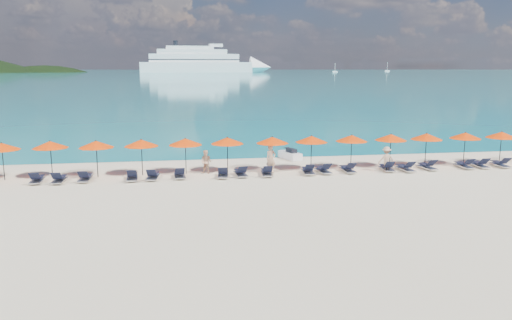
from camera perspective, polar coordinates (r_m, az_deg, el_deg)
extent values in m
plane|color=beige|center=(26.69, 0.98, -3.71)|extent=(1400.00, 1400.00, 0.00)
cube|color=#1FA9B2|center=(685.53, -8.52, 10.00)|extent=(1600.00, 1300.00, 0.01)
ellipsoid|color=black|center=(604.75, -22.79, 5.89)|extent=(162.00, 126.00, 85.50)
cube|color=white|center=(554.82, -6.84, 10.47)|extent=(121.33, 29.57, 10.92)
cone|color=white|center=(566.59, 0.55, 10.55)|extent=(25.54, 25.54, 24.03)
cube|color=white|center=(554.68, -7.10, 11.48)|extent=(97.14, 24.75, 8.74)
cube|color=white|center=(554.61, -7.34, 12.15)|extent=(75.41, 21.17, 5.46)
cube|color=white|center=(554.55, -7.58, 12.60)|extent=(51.21, 16.34, 3.82)
cube|color=black|center=(554.65, -7.09, 11.31)|extent=(98.35, 25.04, 0.98)
cube|color=black|center=(554.71, -7.10, 11.71)|extent=(95.92, 24.45, 0.98)
cylinder|color=black|center=(553.60, -9.19, 13.01)|extent=(4.81, 4.81, 6.01)
cube|color=white|center=(572.77, 9.01, 9.95)|extent=(5.65, 1.88, 1.51)
cylinder|color=white|center=(572.74, 9.02, 10.44)|extent=(0.34, 0.34, 9.42)
cube|color=white|center=(669.15, 14.76, 9.82)|extent=(6.28, 2.09, 1.67)
cylinder|color=white|center=(669.13, 14.78, 10.29)|extent=(0.38, 0.38, 10.46)
cube|color=white|center=(36.23, 3.91, 0.53)|extent=(1.44, 2.30, 0.49)
cube|color=black|center=(36.02, 4.06, 1.05)|extent=(0.71, 0.99, 0.31)
cylinder|color=black|center=(36.61, 3.49, 1.43)|extent=(0.49, 0.20, 0.05)
imported|color=tan|center=(31.27, 1.72, 0.10)|extent=(0.74, 0.59, 1.79)
imported|color=tan|center=(31.23, -5.71, -0.23)|extent=(0.84, 0.70, 1.50)
imported|color=tan|center=(32.91, 14.67, 0.11)|extent=(1.03, 0.48, 1.60)
cylinder|color=black|center=(32.84, -26.93, -0.19)|extent=(0.05, 0.05, 2.20)
cone|color=#F73D03|center=(32.70, -27.07, 1.39)|extent=(2.10, 2.10, 0.42)
sphere|color=black|center=(32.67, -27.10, 1.77)|extent=(0.08, 0.08, 0.08)
cylinder|color=black|center=(32.40, -22.35, 0.03)|extent=(0.05, 0.05, 2.20)
cone|color=#F73D03|center=(32.25, -22.47, 1.64)|extent=(2.10, 2.10, 0.42)
sphere|color=black|center=(32.22, -22.50, 2.02)|extent=(0.08, 0.08, 0.08)
cylinder|color=black|center=(31.59, -17.71, 0.08)|extent=(0.05, 0.05, 2.20)
cone|color=#F73D03|center=(31.44, -17.81, 1.73)|extent=(2.10, 2.10, 0.42)
sphere|color=black|center=(31.41, -17.83, 2.12)|extent=(0.08, 0.08, 0.08)
cylinder|color=black|center=(31.40, -12.91, 0.25)|extent=(0.05, 0.05, 2.20)
cone|color=#F73D03|center=(31.25, -12.98, 1.91)|extent=(2.10, 2.10, 0.42)
sphere|color=black|center=(31.22, -12.99, 2.31)|extent=(0.08, 0.08, 0.08)
cylinder|color=black|center=(31.38, -8.04, 0.41)|extent=(0.05, 0.05, 2.20)
cone|color=#F73D03|center=(31.23, -8.08, 2.08)|extent=(2.10, 2.10, 0.42)
sphere|color=black|center=(31.20, -8.09, 2.48)|extent=(0.08, 0.08, 0.08)
cylinder|color=black|center=(31.60, -3.28, 0.58)|extent=(0.05, 0.05, 2.20)
cone|color=#F73D03|center=(31.46, -3.29, 2.23)|extent=(2.10, 2.10, 0.42)
sphere|color=black|center=(31.43, -3.30, 2.62)|extent=(0.08, 0.08, 0.08)
cylinder|color=black|center=(31.80, 1.87, 0.65)|extent=(0.05, 0.05, 2.20)
cone|color=#F73D03|center=(31.65, 1.88, 2.29)|extent=(2.10, 2.10, 0.42)
sphere|color=black|center=(31.62, 1.88, 2.68)|extent=(0.08, 0.08, 0.08)
cylinder|color=black|center=(32.43, 6.33, 0.79)|extent=(0.05, 0.05, 2.20)
cone|color=#F73D03|center=(32.28, 6.36, 2.39)|extent=(2.10, 2.10, 0.42)
sphere|color=black|center=(32.25, 6.37, 2.78)|extent=(0.08, 0.08, 0.08)
cylinder|color=black|center=(33.22, 10.83, 0.89)|extent=(0.05, 0.05, 2.20)
cone|color=#F73D03|center=(33.07, 10.88, 2.47)|extent=(2.10, 2.10, 0.42)
sphere|color=black|center=(33.04, 10.90, 2.84)|extent=(0.08, 0.08, 0.08)
cylinder|color=black|center=(34.23, 15.09, 1.00)|extent=(0.05, 0.05, 2.20)
cone|color=#F73D03|center=(34.10, 15.17, 2.53)|extent=(2.10, 2.10, 0.42)
sphere|color=black|center=(34.07, 15.18, 2.89)|extent=(0.08, 0.08, 0.08)
cylinder|color=black|center=(35.33, 18.83, 1.09)|extent=(0.05, 0.05, 2.20)
cone|color=#F73D03|center=(35.19, 18.92, 2.57)|extent=(2.10, 2.10, 0.42)
sphere|color=black|center=(35.17, 18.94, 2.92)|extent=(0.08, 0.08, 0.08)
cylinder|color=black|center=(36.71, 22.71, 1.17)|extent=(0.05, 0.05, 2.20)
cone|color=#F73D03|center=(36.58, 22.81, 2.59)|extent=(2.10, 2.10, 0.42)
sphere|color=black|center=(36.55, 22.84, 2.93)|extent=(0.08, 0.08, 0.08)
cylinder|color=black|center=(38.14, 26.16, 1.23)|extent=(0.05, 0.05, 2.20)
cone|color=#F73D03|center=(38.02, 26.27, 2.60)|extent=(2.10, 2.10, 0.42)
sphere|color=black|center=(37.99, 26.30, 2.93)|extent=(0.08, 0.08, 0.08)
cube|color=silver|center=(31.44, -23.74, -2.16)|extent=(0.73, 1.74, 0.06)
cube|color=black|center=(31.64, -23.67, -1.78)|extent=(0.62, 1.13, 0.04)
cube|color=black|center=(30.83, -23.99, -1.64)|extent=(0.58, 0.57, 0.43)
cube|color=silver|center=(30.98, -21.58, -2.18)|extent=(0.64, 1.71, 0.06)
cube|color=black|center=(31.19, -21.50, -1.79)|extent=(0.56, 1.11, 0.04)
cube|color=black|center=(30.38, -21.87, -1.66)|extent=(0.56, 0.54, 0.43)
cube|color=silver|center=(30.87, -18.94, -2.05)|extent=(0.64, 1.71, 0.06)
cube|color=black|center=(31.08, -18.87, -1.67)|extent=(0.56, 1.11, 0.04)
cube|color=black|center=(30.26, -19.17, -1.52)|extent=(0.56, 0.54, 0.43)
cube|color=silver|center=(30.33, -13.97, -2.01)|extent=(0.73, 1.74, 0.06)
cube|color=black|center=(30.54, -13.97, -1.61)|extent=(0.62, 1.13, 0.04)
cube|color=black|center=(29.70, -14.02, -1.46)|extent=(0.58, 0.57, 0.43)
cube|color=silver|center=(30.29, -11.70, -1.93)|extent=(0.77, 1.75, 0.06)
cube|color=black|center=(30.50, -11.65, -1.53)|extent=(0.65, 1.15, 0.04)
cube|color=black|center=(29.67, -11.88, -1.39)|extent=(0.60, 0.58, 0.43)
cube|color=silver|center=(30.40, -8.73, -1.78)|extent=(0.72, 1.73, 0.06)
cube|color=black|center=(30.61, -8.76, -1.39)|extent=(0.61, 1.13, 0.04)
cube|color=black|center=(29.78, -8.68, -1.24)|extent=(0.58, 0.57, 0.43)
cube|color=silver|center=(30.30, -3.80, -1.72)|extent=(0.78, 1.75, 0.06)
cube|color=black|center=(30.51, -3.80, -1.33)|extent=(0.66, 1.15, 0.04)
cube|color=black|center=(29.68, -3.82, -1.18)|extent=(0.60, 0.59, 0.43)
cube|color=silver|center=(30.52, -1.76, -1.61)|extent=(0.75, 1.74, 0.06)
cube|color=black|center=(30.73, -1.86, -1.22)|extent=(0.63, 1.14, 0.04)
cube|color=black|center=(29.91, -1.56, -1.06)|extent=(0.59, 0.58, 0.43)
cube|color=silver|center=(30.66, 1.24, -1.55)|extent=(0.75, 1.74, 0.06)
cube|color=black|center=(30.87, 1.20, -1.16)|extent=(0.64, 1.14, 0.04)
cube|color=black|center=(30.04, 1.34, -1.01)|extent=(0.59, 0.58, 0.43)
cube|color=silver|center=(31.32, 5.96, -1.35)|extent=(0.75, 1.74, 0.06)
cube|color=black|center=(31.53, 5.88, -0.97)|extent=(0.64, 1.14, 0.04)
cube|color=black|center=(30.71, 6.15, -0.81)|extent=(0.59, 0.58, 0.43)
cube|color=silver|center=(31.68, 7.68, -1.25)|extent=(0.76, 1.75, 0.06)
cube|color=black|center=(31.87, 7.52, -0.88)|extent=(0.64, 1.14, 0.04)
cube|color=black|center=(31.09, 8.06, -0.71)|extent=(0.59, 0.58, 0.43)
cube|color=silver|center=(32.17, 10.44, -1.15)|extent=(0.65, 1.71, 0.06)
cube|color=black|center=(32.37, 10.30, -0.78)|extent=(0.57, 1.11, 0.04)
cube|color=black|center=(31.58, 10.81, -0.62)|extent=(0.56, 0.55, 0.43)
cube|color=silver|center=(33.14, 14.71, -0.98)|extent=(0.77, 1.75, 0.06)
cube|color=black|center=(33.34, 14.59, -0.62)|extent=(0.65, 1.14, 0.04)
cube|color=black|center=(32.55, 15.04, -0.47)|extent=(0.60, 0.58, 0.43)
cube|color=silver|center=(33.39, 16.69, -0.99)|extent=(0.75, 1.74, 0.06)
cube|color=black|center=(33.57, 16.49, -0.64)|extent=(0.64, 1.14, 0.04)
cube|color=black|center=(32.84, 17.20, -0.48)|extent=(0.59, 0.58, 0.43)
cube|color=silver|center=(34.39, 18.93, -0.79)|extent=(0.78, 1.75, 0.06)
cube|color=black|center=(34.56, 18.72, -0.46)|extent=(0.66, 1.15, 0.04)
cube|color=black|center=(33.86, 19.48, -0.29)|extent=(0.60, 0.59, 0.43)
cube|color=silver|center=(35.66, 22.67, -0.65)|extent=(0.66, 1.72, 0.06)
cube|color=black|center=(35.84, 22.47, -0.32)|extent=(0.58, 1.11, 0.04)
cube|color=black|center=(35.14, 23.20, -0.17)|extent=(0.56, 0.55, 0.43)
cube|color=silver|center=(36.30, 24.19, -0.58)|extent=(0.74, 1.74, 0.06)
cube|color=black|center=(36.49, 24.03, -0.26)|extent=(0.63, 1.14, 0.04)
cube|color=black|center=(35.76, 24.66, -0.10)|extent=(0.59, 0.58, 0.43)
cube|color=silver|center=(37.09, 26.13, -0.51)|extent=(0.69, 1.73, 0.06)
cube|color=black|center=(37.27, 25.95, -0.20)|extent=(0.60, 1.12, 0.04)
cube|color=black|center=(36.57, 26.64, -0.05)|extent=(0.57, 0.56, 0.43)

